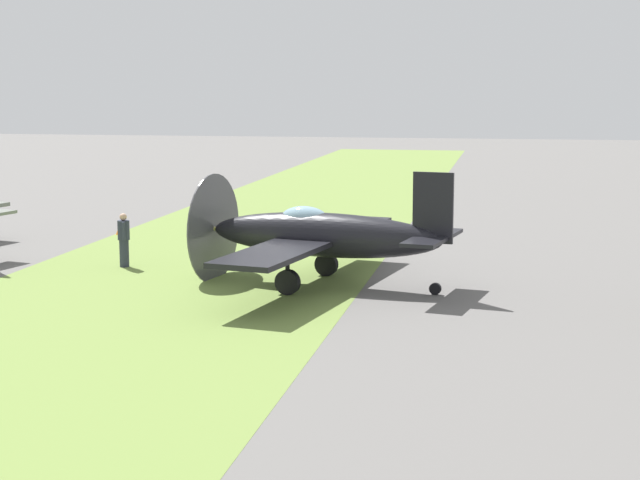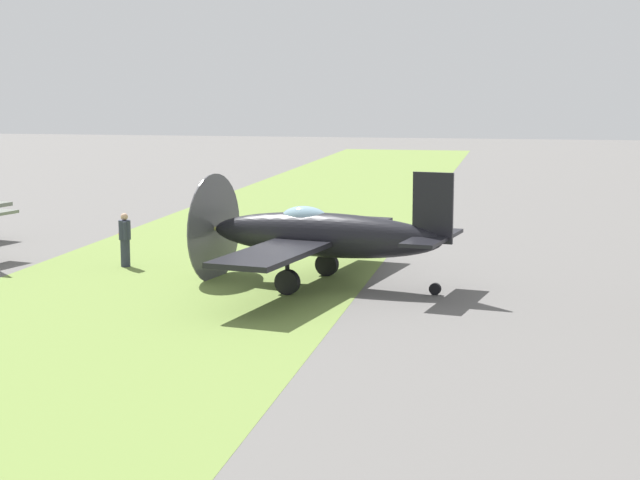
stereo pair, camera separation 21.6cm
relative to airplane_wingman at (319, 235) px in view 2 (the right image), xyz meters
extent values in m
cube|color=olive|center=(1.10, 4.21, -1.49)|extent=(120.00, 11.00, 0.01)
ellipsoid|color=black|center=(-0.03, -0.16, 0.01)|extent=(2.56, 7.14, 1.28)
cube|color=black|center=(0.05, 0.25, -0.15)|extent=(10.07, 3.56, 0.14)
cube|color=black|center=(-0.62, -3.30, 0.94)|extent=(0.31, 1.14, 1.96)
cube|color=black|center=(-0.62, -3.30, 0.11)|extent=(3.42, 1.52, 0.10)
cone|color=#B7B24C|center=(0.67, 3.55, 0.01)|extent=(0.78, 0.83, 0.66)
cylinder|color=#4C4C51|center=(0.63, 3.34, 0.01)|extent=(3.26, 0.65, 3.30)
ellipsoid|color=#8CB2C6|center=(0.08, 0.45, 0.45)|extent=(0.98, 1.55, 0.72)
cylinder|color=black|center=(-1.41, 0.63, -1.14)|extent=(0.35, 0.73, 0.70)
cylinder|color=black|center=(-1.41, 0.63, -0.64)|extent=(0.12, 0.12, 0.99)
cylinder|color=black|center=(1.54, 0.07, -1.14)|extent=(0.35, 0.73, 0.70)
cylinder|color=black|center=(1.54, 0.07, -0.64)|extent=(0.12, 0.12, 0.99)
cylinder|color=black|center=(-0.64, -3.41, -1.33)|extent=(0.18, 0.35, 0.33)
cylinder|color=#2D3342|center=(1.80, 6.69, -1.05)|extent=(0.30, 0.30, 0.88)
cylinder|color=#2D3342|center=(1.80, 6.69, -0.30)|extent=(0.38, 0.38, 0.62)
sphere|color=tan|center=(1.80, 6.69, 0.12)|extent=(0.23, 0.23, 0.23)
cylinder|color=#2D3342|center=(2.04, 6.79, -0.30)|extent=(0.11, 0.11, 0.59)
cylinder|color=#2D3342|center=(1.56, 6.60, -0.30)|extent=(0.11, 0.11, 0.59)
cone|color=orange|center=(8.43, 9.50, -1.27)|extent=(0.36, 0.36, 0.44)
camera|label=1|loc=(-28.21, -5.41, 4.31)|focal=56.65mm
camera|label=2|loc=(-28.17, -5.62, 4.31)|focal=56.65mm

